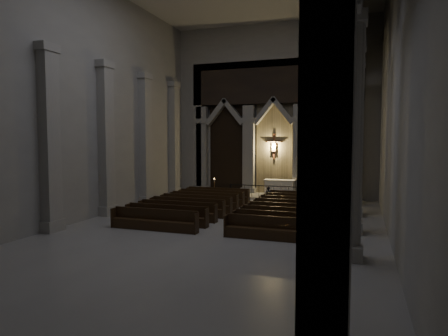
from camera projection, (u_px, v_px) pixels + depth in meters
name	position (u px, v px, depth m)	size (l,w,h in m)	color
room	(218.00, 54.00, 16.95)	(24.00, 24.10, 12.00)	gray
sanctuary_wall	(274.00, 102.00, 27.90)	(14.00, 0.77, 12.00)	#99968F
right_arcade	(354.00, 46.00, 16.40)	(1.00, 24.00, 12.00)	#99968F
left_pilasters	(127.00, 141.00, 22.71)	(0.60, 13.00, 8.03)	#99968F
sanctuary_step	(270.00, 196.00, 27.49)	(8.50, 2.60, 0.15)	#99968F
altar	(280.00, 187.00, 27.46)	(2.12, 0.85, 1.07)	silver
altar_rail	(266.00, 190.00, 26.28)	(5.02, 0.09, 0.99)	black
candle_stand_left	(214.00, 193.00, 27.01)	(0.23, 0.23, 1.35)	#9F6B31
candle_stand_right	(305.00, 196.00, 25.18)	(0.24, 0.24, 1.44)	#9F6B31
pews	(240.00, 211.00, 20.56)	(9.55, 8.67, 0.92)	black
worshipper	(269.00, 196.00, 23.81)	(0.43, 0.28, 1.18)	black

